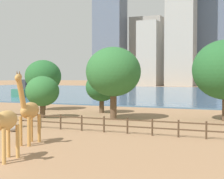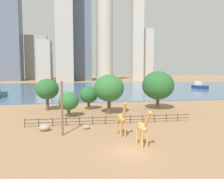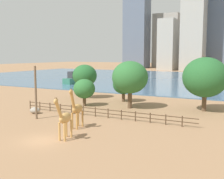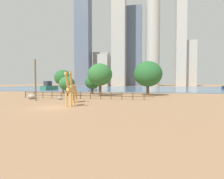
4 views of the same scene
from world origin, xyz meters
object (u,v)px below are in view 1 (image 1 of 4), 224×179
object	(u,v)px
giraffe_tall	(4,121)
tree_right_small	(113,72)
tree_right_tall	(43,76)
tree_left_large	(42,91)
giraffe_companion	(29,110)
tree_left_small	(102,87)
boulder_by_pole	(14,128)
boat_ferry	(30,91)

from	to	relation	value
giraffe_tall	tree_right_small	xyz separation A→B (m)	(-1.04, 18.52, 2.78)
giraffe_tall	tree_right_tall	bearing A→B (deg)	-159.88
tree_left_large	tree_right_small	world-z (taller)	tree_right_small
tree_right_small	tree_right_tall	bearing A→B (deg)	155.46
giraffe_companion	tree_left_small	world-z (taller)	tree_left_small
boulder_by_pole	tree_left_small	xyz separation A→B (m)	(1.14, 15.53, 2.90)
giraffe_tall	tree_right_tall	size ratio (longest dim) A/B	0.69
giraffe_tall	tree_left_large	xyz separation A→B (m)	(-8.63, 16.83, 0.70)
tree_left_large	boat_ferry	xyz separation A→B (m)	(-22.15, 28.93, -1.48)
giraffe_tall	boat_ferry	size ratio (longest dim) A/B	0.55
tree_left_small	giraffe_tall	bearing A→B (deg)	-78.89
giraffe_tall	tree_left_large	size ratio (longest dim) A/B	1.01
giraffe_tall	tree_left_small	bearing A→B (deg)	-177.59
giraffe_tall	tree_right_small	distance (m)	18.76
boulder_by_pole	tree_right_tall	distance (m)	17.98
boulder_by_pole	giraffe_tall	bearing A→B (deg)	-54.93
tree_right_tall	boulder_by_pole	bearing A→B (deg)	-64.80
giraffe_tall	tree_left_large	world-z (taller)	giraffe_tall
tree_right_small	boulder_by_pole	bearing A→B (deg)	-115.02
tree_right_tall	boat_ferry	xyz separation A→B (m)	(-17.52, 21.66, -3.06)
tree_left_small	tree_right_small	bearing A→B (deg)	-55.54
boulder_by_pole	boat_ferry	world-z (taller)	boat_ferry
tree_left_large	tree_right_tall	xyz separation A→B (m)	(-4.63, 7.27, 1.59)
giraffe_companion	tree_right_small	size ratio (longest dim) A/B	0.65
tree_right_tall	tree_right_small	xyz separation A→B (m)	(12.22, -5.58, 0.50)
tree_right_tall	tree_left_small	distance (m)	8.69
boulder_by_pole	tree_left_small	bearing A→B (deg)	85.80
giraffe_companion	tree_left_large	world-z (taller)	giraffe_companion
tree_left_small	boat_ferry	xyz separation A→B (m)	(-26.10, 21.94, -1.76)
giraffe_companion	boulder_by_pole	size ratio (longest dim) A/B	5.34
boulder_by_pole	giraffe_companion	bearing A→B (deg)	-42.59
tree_left_large	boat_ferry	world-z (taller)	tree_left_large
giraffe_companion	tree_left_large	xyz separation A→B (m)	(-7.14, 12.53, 0.61)
tree_right_small	boat_ferry	xyz separation A→B (m)	(-29.74, 27.23, -3.56)
tree_left_large	tree_right_small	distance (m)	8.05
tree_right_tall	giraffe_tall	bearing A→B (deg)	-61.18
giraffe_tall	boat_ferry	bearing A→B (deg)	-154.77
giraffe_companion	tree_right_tall	xyz separation A→B (m)	(-11.77, 19.80, 2.20)
tree_left_small	tree_right_tall	bearing A→B (deg)	178.12
tree_left_large	boat_ferry	size ratio (longest dim) A/B	0.54
tree_left_large	tree_right_tall	world-z (taller)	tree_right_tall
boulder_by_pole	tree_right_small	world-z (taller)	tree_right_small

